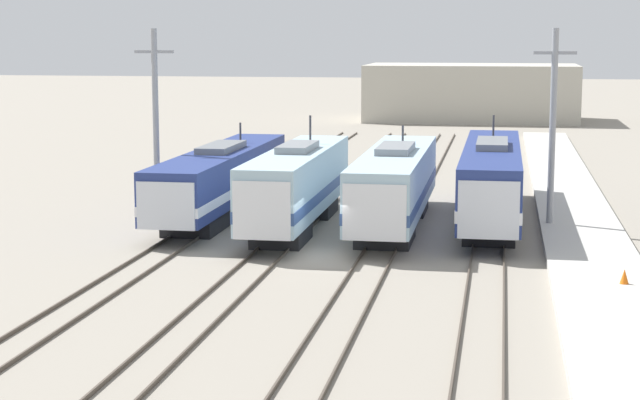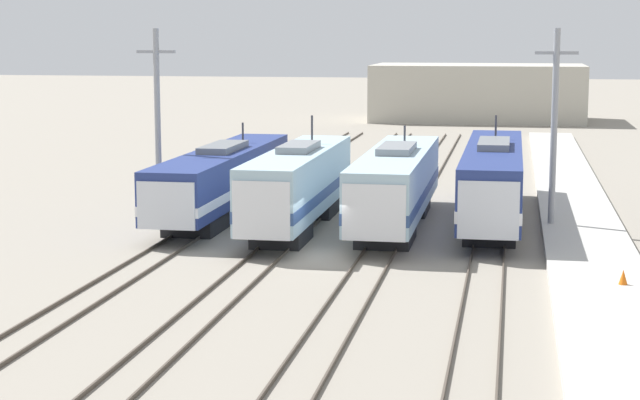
{
  "view_description": "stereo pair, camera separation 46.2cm",
  "coord_description": "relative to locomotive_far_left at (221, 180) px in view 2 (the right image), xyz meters",
  "views": [
    {
      "loc": [
        7.82,
        -45.99,
        9.83
      ],
      "look_at": [
        -0.29,
        1.29,
        2.39
      ],
      "focal_mm": 60.0,
      "sensor_mm": 36.0,
      "label": 1
    },
    {
      "loc": [
        8.28,
        -45.91,
        9.83
      ],
      "look_at": [
        -0.29,
        1.29,
        2.39
      ],
      "focal_mm": 60.0,
      "sensor_mm": 36.0,
      "label": 2
    }
  ],
  "objects": [
    {
      "name": "rail_pair_center_left",
      "position": [
        4.87,
        -9.7,
        -1.95
      ],
      "size": [
        1.51,
        120.0,
        0.15
      ],
      "color": "#4C4238",
      "rests_on": "ground_plane"
    },
    {
      "name": "platform",
      "position": [
        19.13,
        -9.7,
        -1.83
      ],
      "size": [
        4.0,
        120.0,
        0.39
      ],
      "color": "#B7B5AD",
      "rests_on": "ground_plane"
    },
    {
      "name": "depot_building",
      "position": [
        11.48,
        69.15,
        1.18
      ],
      "size": [
        23.91,
        13.49,
        6.42
      ],
      "color": "#B2AD9E",
      "rests_on": "ground_plane"
    },
    {
      "name": "locomotive_center_left",
      "position": [
        4.87,
        -3.1,
        0.2
      ],
      "size": [
        2.85,
        16.66,
        5.52
      ],
      "color": "#232326",
      "rests_on": "ground_plane"
    },
    {
      "name": "ground_plane",
      "position": [
        7.31,
        -9.7,
        -2.03
      ],
      "size": [
        400.0,
        400.0,
        0.0
      ],
      "primitive_type": "plane",
      "color": "gray"
    },
    {
      "name": "traffic_cone",
      "position": [
        19.87,
        -14.38,
        -1.35
      ],
      "size": [
        0.35,
        0.35,
        0.58
      ],
      "color": "orange",
      "rests_on": "platform"
    },
    {
      "name": "catenary_tower_left",
      "position": [
        -3.11,
        -1.16,
        3.23
      ],
      "size": [
        2.11,
        0.33,
        10.15
      ],
      "color": "gray",
      "rests_on": "ground_plane"
    },
    {
      "name": "locomotive_far_right",
      "position": [
        14.61,
        0.45,
        0.2
      ],
      "size": [
        2.95,
        20.12,
        5.34
      ],
      "color": "black",
      "rests_on": "ground_plane"
    },
    {
      "name": "rail_pair_far_right",
      "position": [
        14.61,
        -9.7,
        -1.95
      ],
      "size": [
        1.5,
        120.0,
        0.15
      ],
      "color": "#4C4238",
      "rests_on": "ground_plane"
    },
    {
      "name": "locomotive_center_right",
      "position": [
        9.74,
        -1.97,
        0.15
      ],
      "size": [
        3.07,
        17.97,
        4.92
      ],
      "color": "#232326",
      "rests_on": "ground_plane"
    },
    {
      "name": "locomotive_far_left",
      "position": [
        0.0,
        0.0,
        0.0
      ],
      "size": [
        3.03,
        19.88,
        4.74
      ],
      "color": "black",
      "rests_on": "ground_plane"
    },
    {
      "name": "catenary_tower_right",
      "position": [
        17.59,
        -1.16,
        3.23
      ],
      "size": [
        2.11,
        0.33,
        10.15
      ],
      "color": "gray",
      "rests_on": "ground_plane"
    },
    {
      "name": "rail_pair_center_right",
      "position": [
        9.74,
        -9.7,
        -1.95
      ],
      "size": [
        1.51,
        120.0,
        0.15
      ],
      "color": "#4C4238",
      "rests_on": "ground_plane"
    },
    {
      "name": "rail_pair_far_left",
      "position": [
        -0.0,
        -9.7,
        -1.95
      ],
      "size": [
        1.5,
        120.0,
        0.15
      ],
      "color": "#4C4238",
      "rests_on": "ground_plane"
    }
  ]
}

